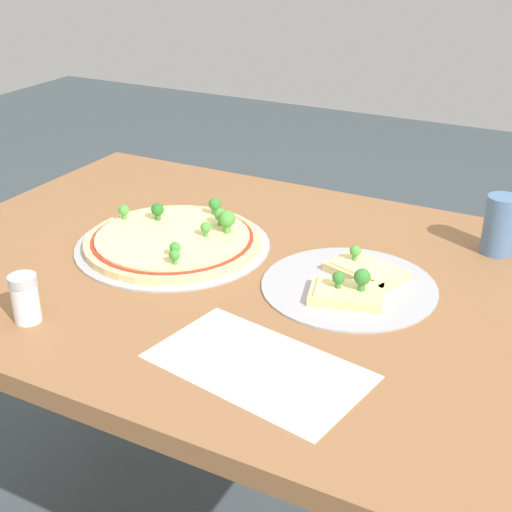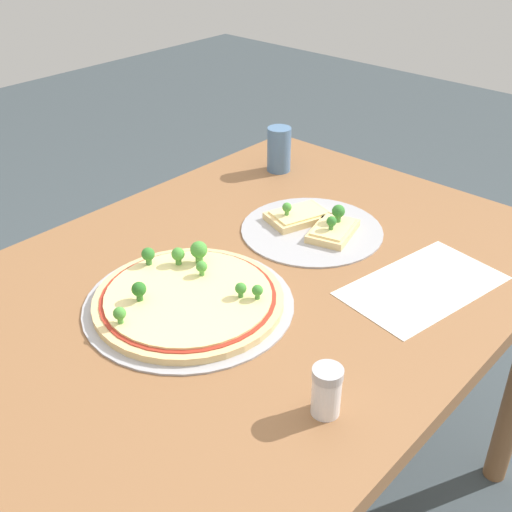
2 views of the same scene
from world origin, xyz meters
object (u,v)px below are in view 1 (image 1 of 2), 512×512
object	(u,v)px
dining_table	(235,310)
pizza_tray_slice	(353,283)
pizza_tray_whole	(174,240)
condiment_shaker	(25,298)
drinking_cup	(500,225)

from	to	relation	value
dining_table	pizza_tray_slice	bearing A→B (deg)	-174.17
pizza_tray_whole	pizza_tray_slice	bearing A→B (deg)	-179.75
pizza_tray_slice	condiment_shaker	world-z (taller)	condiment_shaker
pizza_tray_whole	drinking_cup	world-z (taller)	drinking_cup
pizza_tray_whole	drinking_cup	xyz separation A→B (m)	(-0.58, -0.27, 0.05)
pizza_tray_whole	pizza_tray_slice	distance (m)	0.38
dining_table	drinking_cup	xyz separation A→B (m)	(-0.43, -0.29, 0.16)
dining_table	condiment_shaker	distance (m)	0.41
pizza_tray_whole	pizza_tray_slice	size ratio (longest dim) A/B	1.24
dining_table	drinking_cup	world-z (taller)	drinking_cup
pizza_tray_slice	dining_table	bearing A→B (deg)	5.83
drinking_cup	condiment_shaker	bearing A→B (deg)	44.71
pizza_tray_whole	pizza_tray_slice	xyz separation A→B (m)	(-0.38, -0.00, -0.00)
dining_table	drinking_cup	size ratio (longest dim) A/B	10.80
pizza_tray_slice	pizza_tray_whole	bearing A→B (deg)	0.25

